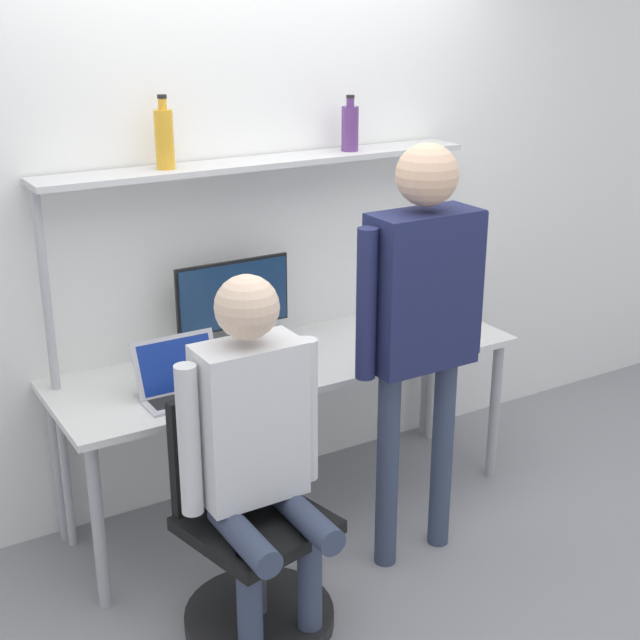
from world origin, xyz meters
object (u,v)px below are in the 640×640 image
(bottle_purple, at_px, (350,127))
(office_chair, at_px, (251,557))
(person_seated, at_px, (255,434))
(cell_phone, at_px, (246,385))
(person_standing, at_px, (422,304))
(monitor, at_px, (234,302))
(bottle_amber, at_px, (164,138))
(laptop, at_px, (181,379))

(bottle_purple, bearing_deg, office_chair, -138.76)
(person_seated, bearing_deg, cell_phone, 66.79)
(cell_phone, relative_size, person_standing, 0.09)
(monitor, distance_m, person_standing, 0.89)
(bottle_amber, bearing_deg, person_standing, -48.92)
(office_chair, bearing_deg, bottle_amber, 84.28)
(office_chair, xyz_separation_m, person_seated, (0.01, -0.05, 0.52))
(monitor, bearing_deg, person_seated, -111.56)
(office_chair, distance_m, bottle_amber, 1.65)
(bottle_purple, bearing_deg, laptop, -162.54)
(laptop, distance_m, person_standing, 0.99)
(monitor, xyz_separation_m, laptop, (-0.37, -0.28, -0.18))
(laptop, xyz_separation_m, person_standing, (0.81, -0.49, 0.32))
(bottle_amber, xyz_separation_m, bottle_purple, (0.88, -0.00, -0.02))
(person_standing, bearing_deg, bottle_amber, 131.08)
(monitor, distance_m, cell_phone, 0.43)
(laptop, height_order, person_standing, person_standing)
(monitor, distance_m, person_seated, 0.94)
(person_seated, height_order, bottle_amber, bottle_amber)
(laptop, xyz_separation_m, cell_phone, (0.26, -0.06, -0.06))
(monitor, height_order, office_chair, monitor)
(cell_phone, distance_m, office_chair, 0.70)
(person_standing, bearing_deg, bottle_purple, 77.31)
(office_chair, relative_size, person_standing, 0.52)
(cell_phone, relative_size, person_seated, 0.11)
(person_seated, relative_size, person_standing, 0.79)
(bottle_purple, bearing_deg, cell_phone, -152.89)
(office_chair, bearing_deg, monitor, 66.78)
(person_seated, bearing_deg, office_chair, 100.72)
(monitor, distance_m, bottle_purple, 0.93)
(person_seated, height_order, person_standing, person_standing)
(person_seated, bearing_deg, person_standing, 6.66)
(bottle_amber, bearing_deg, monitor, -6.35)
(bottle_amber, bearing_deg, office_chair, -95.72)
(bottle_amber, distance_m, bottle_purple, 0.88)
(monitor, height_order, laptop, monitor)
(office_chair, distance_m, bottle_purple, 1.90)
(cell_phone, relative_size, office_chair, 0.17)
(person_standing, xyz_separation_m, bottle_purple, (0.18, 0.80, 0.56))
(bottle_amber, height_order, bottle_purple, bottle_amber)
(person_seated, bearing_deg, laptop, 93.43)
(monitor, bearing_deg, bottle_amber, 173.65)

